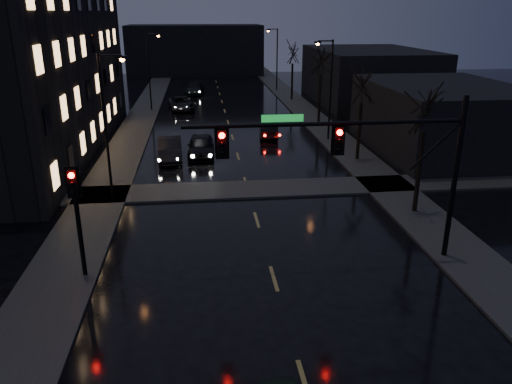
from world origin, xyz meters
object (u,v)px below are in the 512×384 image
object	(u,v)px
oncoming_car_c	(181,103)
oncoming_car_d	(194,89)
oncoming_car_a	(201,146)
oncoming_car_b	(170,149)
lead_car	(268,129)

from	to	relation	value
oncoming_car_c	oncoming_car_d	distance (m)	10.87
oncoming_car_d	oncoming_car_c	bearing A→B (deg)	-92.35
oncoming_car_d	oncoming_car_a	bearing A→B (deg)	-83.99
oncoming_car_a	oncoming_car_c	bearing A→B (deg)	97.83
oncoming_car_b	lead_car	world-z (taller)	oncoming_car_b
oncoming_car_b	lead_car	bearing A→B (deg)	33.22
oncoming_car_b	lead_car	xyz separation A→B (m)	(7.94, 5.92, -0.10)
oncoming_car_b	oncoming_car_d	world-z (taller)	oncoming_car_b
oncoming_car_b	oncoming_car_d	size ratio (longest dim) A/B	0.91
oncoming_car_c	oncoming_car_b	bearing A→B (deg)	-98.65
oncoming_car_b	lead_car	size ratio (longest dim) A/B	1.14
oncoming_car_b	oncoming_car_c	distance (m)	19.32
oncoming_car_d	lead_car	size ratio (longest dim) A/B	1.25
oncoming_car_d	lead_car	distance (m)	24.97
oncoming_car_c	oncoming_car_d	world-z (taller)	oncoming_car_d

